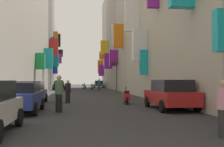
% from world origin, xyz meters
% --- Properties ---
extents(ground_plane, '(140.00, 140.00, 0.00)m').
position_xyz_m(ground_plane, '(0.00, 30.00, 0.00)').
color(ground_plane, '#2D2D30').
extents(building_left_mid_a, '(7.35, 6.14, 19.55)m').
position_xyz_m(building_left_mid_a, '(-7.98, 41.77, 9.75)').
color(building_left_mid_a, slate).
rests_on(building_left_mid_a, ground).
extents(building_left_mid_b, '(7.22, 4.75, 18.55)m').
position_xyz_m(building_left_mid_b, '(-7.97, 47.22, 9.26)').
color(building_left_mid_b, gray).
rests_on(building_left_mid_b, ground).
extents(building_left_mid_c, '(7.24, 10.41, 12.37)m').
position_xyz_m(building_left_mid_c, '(-7.99, 54.79, 6.18)').
color(building_left_mid_c, '#B2A899').
rests_on(building_left_mid_c, ground).
extents(building_right_mid_b, '(7.23, 8.39, 20.84)m').
position_xyz_m(building_right_mid_b, '(7.98, 33.88, 10.40)').
color(building_right_mid_b, '#B2A899').
rests_on(building_right_mid_b, ground).
extents(building_right_mid_c, '(7.39, 13.34, 19.52)m').
position_xyz_m(building_right_mid_c, '(7.99, 44.74, 9.75)').
color(building_right_mid_c, '#9E9384').
rests_on(building_right_mid_c, ground).
extents(building_right_far, '(7.26, 8.60, 18.67)m').
position_xyz_m(building_right_far, '(7.98, 55.70, 9.32)').
color(building_right_far, '#B2A899').
rests_on(building_right_far, ground).
extents(parked_car_grey, '(1.94, 4.28, 1.48)m').
position_xyz_m(parked_car_grey, '(-3.93, 16.34, 0.77)').
color(parked_car_grey, slate).
rests_on(parked_car_grey, ground).
extents(parked_car_red, '(1.93, 4.23, 1.57)m').
position_xyz_m(parked_car_red, '(4.02, 11.58, 0.81)').
color(parked_car_red, '#B21E1E').
rests_on(parked_car_red, ground).
extents(parked_car_green, '(1.97, 4.01, 1.45)m').
position_xyz_m(parked_car_green, '(3.67, 53.58, 0.76)').
color(parked_car_green, '#236638').
rests_on(parked_car_green, ground).
extents(parked_car_blue, '(1.86, 3.96, 1.43)m').
position_xyz_m(parked_car_blue, '(-3.53, 11.17, 0.76)').
color(parked_car_blue, navy).
rests_on(parked_car_blue, ground).
extents(parked_car_black, '(1.92, 4.35, 1.39)m').
position_xyz_m(parked_car_black, '(-3.58, 42.22, 0.74)').
color(parked_car_black, black).
rests_on(parked_car_black, ground).
extents(scooter_red, '(0.58, 1.93, 1.13)m').
position_xyz_m(scooter_red, '(2.37, 15.43, 0.46)').
color(scooter_red, red).
rests_on(scooter_red, ground).
extents(scooter_silver, '(0.51, 1.92, 1.13)m').
position_xyz_m(scooter_silver, '(1.71, 43.24, 0.46)').
color(scooter_silver, '#ADADB2').
rests_on(scooter_silver, ground).
extents(scooter_white, '(0.71, 1.87, 1.13)m').
position_xyz_m(scooter_white, '(0.45, 46.00, 0.46)').
color(scooter_white, silver).
rests_on(scooter_white, ground).
extents(pedestrian_crossing, '(0.42, 0.42, 1.56)m').
position_xyz_m(pedestrian_crossing, '(3.04, 4.58, 0.77)').
color(pedestrian_crossing, '#2A2A2A').
rests_on(pedestrian_crossing, ground).
extents(pedestrian_near_left, '(0.44, 0.44, 1.56)m').
position_xyz_m(pedestrian_near_left, '(-1.47, 16.40, 0.77)').
color(pedestrian_near_left, black).
rests_on(pedestrian_near_left, ground).
extents(pedestrian_near_right, '(0.50, 0.50, 1.79)m').
position_xyz_m(pedestrian_near_right, '(-1.74, 11.09, 0.90)').
color(pedestrian_near_right, black).
rests_on(pedestrian_near_right, ground).
extents(pedestrian_mid_street, '(0.53, 0.53, 1.78)m').
position_xyz_m(pedestrian_mid_street, '(2.43, 37.63, 0.89)').
color(pedestrian_mid_street, '#343434').
rests_on(pedestrian_mid_street, ground).
extents(traffic_light_near_corner, '(0.26, 0.34, 4.50)m').
position_xyz_m(traffic_light_near_corner, '(4.62, 34.92, 3.05)').
color(traffic_light_near_corner, '#2D2D2D').
rests_on(traffic_light_near_corner, ground).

